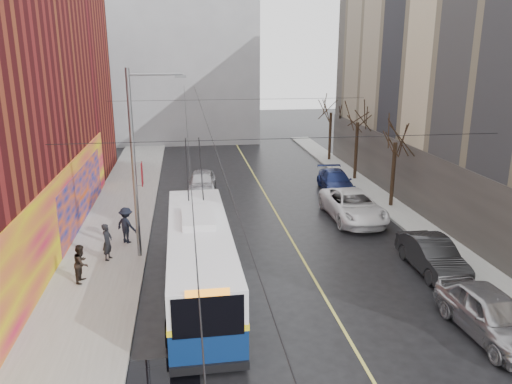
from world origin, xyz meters
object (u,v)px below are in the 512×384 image
(tree_mid, at_px, (358,112))
(parked_car_d, at_px, (336,181))
(pedestrian_c, at_px, (126,225))
(trolleybus, at_px, (200,258))
(tree_far, at_px, (331,104))
(parked_car_b, at_px, (432,255))
(following_car, at_px, (202,182))
(pedestrian_a, at_px, (107,242))
(streetlight_pole, at_px, (137,160))
(pedestrian_b, at_px, (81,263))
(parked_car_a, at_px, (491,314))
(parked_car_c, at_px, (353,206))
(tree_near, at_px, (396,130))

(tree_mid, distance_m, parked_car_d, 5.87)
(pedestrian_c, bearing_deg, trolleybus, 159.82)
(tree_mid, height_order, tree_far, tree_mid)
(trolleybus, xyz_separation_m, parked_car_b, (10.50, 0.57, -0.76))
(following_car, height_order, pedestrian_c, pedestrian_c)
(pedestrian_a, bearing_deg, streetlight_pole, -64.93)
(streetlight_pole, xyz_separation_m, pedestrian_c, (-0.92, 1.81, -3.76))
(parked_car_d, bearing_deg, pedestrian_c, -144.63)
(pedestrian_b, bearing_deg, parked_car_b, -84.74)
(parked_car_b, relative_size, pedestrian_c, 2.49)
(parked_car_b, relative_size, parked_car_d, 0.93)
(pedestrian_c, bearing_deg, parked_car_a, -179.68)
(streetlight_pole, distance_m, pedestrian_a, 4.14)
(parked_car_a, relative_size, pedestrian_a, 2.77)
(parked_car_d, height_order, pedestrian_c, pedestrian_c)
(parked_car_d, xyz_separation_m, pedestrian_a, (-14.32, -10.42, 0.31))
(tree_far, height_order, parked_car_c, tree_far)
(streetlight_pole, distance_m, pedestrian_c, 4.27)
(trolleybus, relative_size, parked_car_a, 2.38)
(parked_car_d, relative_size, pedestrian_b, 2.99)
(trolleybus, xyz_separation_m, parked_car_d, (10.09, 14.10, -0.81))
(tree_near, bearing_deg, trolleybus, -141.45)
(tree_mid, bearing_deg, tree_near, -90.00)
(tree_far, relative_size, pedestrian_b, 3.91)
(tree_near, relative_size, trolleybus, 0.55)
(tree_mid, bearing_deg, trolleybus, -126.39)
(tree_mid, bearing_deg, pedestrian_c, -145.13)
(parked_car_d, bearing_deg, tree_mid, 53.82)
(tree_mid, relative_size, pedestrian_c, 3.55)
(tree_mid, height_order, parked_car_b, tree_mid)
(parked_car_b, bearing_deg, following_car, 125.38)
(trolleybus, bearing_deg, pedestrian_a, 138.39)
(tree_far, distance_m, parked_car_b, 23.87)
(tree_near, height_order, tree_mid, tree_mid)
(streetlight_pole, bearing_deg, trolleybus, -56.29)
(parked_car_d, xyz_separation_m, pedestrian_b, (-15.08, -12.68, 0.26))
(parked_car_c, bearing_deg, parked_car_b, -81.39)
(tree_near, xyz_separation_m, tree_mid, (0.00, 7.00, 0.28))
(streetlight_pole, distance_m, trolleybus, 5.80)
(parked_car_c, bearing_deg, pedestrian_b, -155.53)
(streetlight_pole, bearing_deg, parked_car_b, -14.44)
(pedestrian_a, bearing_deg, following_car, -8.34)
(parked_car_c, distance_m, parked_car_d, 6.08)
(tree_far, relative_size, parked_car_b, 1.40)
(tree_far, height_order, pedestrian_b, tree_far)
(parked_car_a, bearing_deg, following_car, 112.88)
(trolleybus, bearing_deg, following_car, 86.94)
(tree_far, bearing_deg, trolleybus, -117.55)
(tree_mid, xyz_separation_m, pedestrian_a, (-16.73, -13.28, -4.21))
(parked_car_d, bearing_deg, trolleybus, -121.61)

